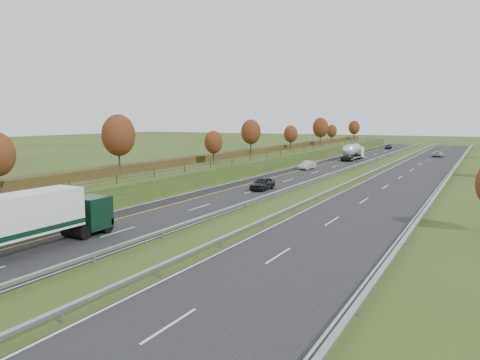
% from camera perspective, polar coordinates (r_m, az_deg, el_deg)
% --- Properties ---
extents(ground, '(400.00, 400.00, 0.00)m').
position_cam_1_polar(ground, '(74.87, 13.00, 0.31)').
color(ground, '#2F4518').
rests_on(ground, ground).
extents(near_carriageway, '(10.50, 200.00, 0.04)m').
position_cam_1_polar(near_carriageway, '(81.97, 8.52, 1.03)').
color(near_carriageway, black).
rests_on(near_carriageway, ground).
extents(far_carriageway, '(10.50, 200.00, 0.04)m').
position_cam_1_polar(far_carriageway, '(78.06, 20.00, 0.35)').
color(far_carriageway, black).
rests_on(far_carriageway, ground).
extents(hard_shoulder, '(3.00, 200.00, 0.04)m').
position_cam_1_polar(hard_shoulder, '(83.28, 6.08, 1.17)').
color(hard_shoulder, black).
rests_on(hard_shoulder, ground).
extents(lane_markings, '(26.75, 200.00, 0.01)m').
position_cam_1_polar(lane_markings, '(79.95, 12.81, 0.79)').
color(lane_markings, silver).
rests_on(lane_markings, near_carriageway).
extents(embankment_left, '(12.00, 200.00, 2.00)m').
position_cam_1_polar(embankment_left, '(87.05, 0.44, 2.13)').
color(embankment_left, '#2F4518').
rests_on(embankment_left, ground).
extents(hedge_left, '(2.20, 180.00, 1.10)m').
position_cam_1_polar(hedge_left, '(87.86, -0.72, 3.20)').
color(hedge_left, '#333315').
rests_on(hedge_left, embankment_left).
extents(fence_left, '(0.12, 189.06, 1.20)m').
position_cam_1_polar(fence_left, '(84.54, 3.01, 3.14)').
color(fence_left, '#422B19').
rests_on(fence_left, embankment_left).
extents(median_barrier_near, '(0.32, 200.00, 0.71)m').
position_cam_1_polar(median_barrier_near, '(80.19, 12.36, 1.23)').
color(median_barrier_near, '#96989E').
rests_on(median_barrier_near, ground).
extents(median_barrier_far, '(0.32, 200.00, 0.71)m').
position_cam_1_polar(median_barrier_far, '(78.98, 15.92, 1.02)').
color(median_barrier_far, '#96989E').
rests_on(median_barrier_far, ground).
extents(outer_barrier_far, '(0.32, 200.00, 0.71)m').
position_cam_1_polar(outer_barrier_far, '(77.42, 24.27, 0.53)').
color(outer_barrier_far, '#96989E').
rests_on(outer_barrier_far, ground).
extents(trees_left, '(6.64, 164.30, 7.66)m').
position_cam_1_polar(trees_left, '(83.57, -0.42, 5.60)').
color(trees_left, '#2D2116').
rests_on(trees_left, embankment_left).
extents(box_lorry, '(2.58, 16.28, 4.06)m').
position_cam_1_polar(box_lorry, '(34.12, -26.45, -4.71)').
color(box_lorry, black).
rests_on(box_lorry, near_carriageway).
extents(road_tanker, '(2.40, 11.22, 3.46)m').
position_cam_1_polar(road_tanker, '(107.15, 13.58, 3.39)').
color(road_tanker, silver).
rests_on(road_tanker, near_carriageway).
extents(car_dark_near, '(1.94, 4.74, 1.61)m').
position_cam_1_polar(car_dark_near, '(59.99, 2.77, -0.43)').
color(car_dark_near, black).
rests_on(car_dark_near, near_carriageway).
extents(car_silver_mid, '(1.98, 4.76, 1.53)m').
position_cam_1_polar(car_silver_mid, '(85.33, 8.21, 1.82)').
color(car_silver_mid, '#AAA9AE').
rests_on(car_silver_mid, near_carriageway).
extents(car_small_far, '(2.15, 4.63, 1.31)m').
position_cam_1_polar(car_small_far, '(149.41, 17.64, 3.88)').
color(car_small_far, '#131B3D').
rests_on(car_small_far, near_carriageway).
extents(car_oncoming, '(2.53, 5.04, 1.37)m').
position_cam_1_polar(car_oncoming, '(122.26, 22.95, 2.95)').
color(car_oncoming, '#B0AFB4').
rests_on(car_oncoming, far_carriageway).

